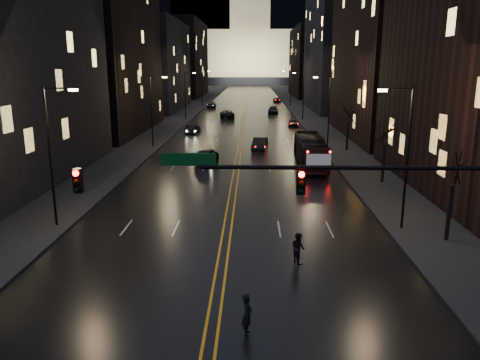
# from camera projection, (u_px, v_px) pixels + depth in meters

# --- Properties ---
(ground) EXTENTS (900.00, 900.00, 0.00)m
(ground) POSITION_uv_depth(u_px,v_px,m) (215.00, 308.00, 20.10)
(ground) COLOR black
(ground) RESTS_ON ground
(road) EXTENTS (20.00, 320.00, 0.02)m
(road) POSITION_uv_depth(u_px,v_px,m) (247.00, 98.00, 146.28)
(road) COLOR black
(road) RESTS_ON ground
(sidewalk_left) EXTENTS (8.00, 320.00, 0.16)m
(sidewalk_left) POSITION_uv_depth(u_px,v_px,m) (203.00, 98.00, 146.62)
(sidewalk_left) COLOR black
(sidewalk_left) RESTS_ON ground
(sidewalk_right) EXTENTS (8.00, 320.00, 0.16)m
(sidewalk_right) POSITION_uv_depth(u_px,v_px,m) (292.00, 98.00, 145.91)
(sidewalk_right) COLOR black
(sidewalk_right) RESTS_ON ground
(center_line) EXTENTS (0.62, 320.00, 0.01)m
(center_line) POSITION_uv_depth(u_px,v_px,m) (247.00, 98.00, 146.28)
(center_line) COLOR orange
(center_line) RESTS_ON road
(building_left_mid) EXTENTS (12.00, 30.00, 28.00)m
(building_left_mid) POSITION_uv_depth(u_px,v_px,m) (102.00, 38.00, 69.70)
(building_left_mid) COLOR black
(building_left_mid) RESTS_ON ground
(building_left_far) EXTENTS (12.00, 34.00, 20.00)m
(building_left_far) POSITION_uv_depth(u_px,v_px,m) (155.00, 66.00, 107.54)
(building_left_far) COLOR black
(building_left_far) RESTS_ON ground
(building_left_dist) EXTENTS (12.00, 40.00, 24.00)m
(building_left_dist) POSITION_uv_depth(u_px,v_px,m) (184.00, 59.00, 153.65)
(building_left_dist) COLOR black
(building_left_dist) RESTS_ON ground
(building_right_mid) EXTENTS (12.00, 34.00, 26.00)m
(building_right_mid) POSITION_uv_depth(u_px,v_px,m) (339.00, 52.00, 105.76)
(building_right_mid) COLOR black
(building_right_mid) RESTS_ON ground
(building_right_dist) EXTENTS (12.00, 40.00, 22.00)m
(building_right_dist) POSITION_uv_depth(u_px,v_px,m) (312.00, 62.00, 152.83)
(building_right_dist) COLOR black
(building_right_dist) RESTS_ON ground
(capitol) EXTENTS (90.00, 50.00, 58.50)m
(capitol) POSITION_uv_depth(u_px,v_px,m) (250.00, 52.00, 258.65)
(capitol) COLOR black
(capitol) RESTS_ON ground
(traffic_signal) EXTENTS (17.29, 0.45, 7.00)m
(traffic_signal) POSITION_uv_depth(u_px,v_px,m) (361.00, 195.00, 18.73)
(traffic_signal) COLOR black
(traffic_signal) RESTS_ON ground
(streetlamp_right_near) EXTENTS (2.13, 0.25, 9.00)m
(streetlamp_right_near) POSITION_uv_depth(u_px,v_px,m) (405.00, 151.00, 28.32)
(streetlamp_right_near) COLOR black
(streetlamp_right_near) RESTS_ON ground
(streetlamp_left_near) EXTENTS (2.13, 0.25, 9.00)m
(streetlamp_left_near) POSITION_uv_depth(u_px,v_px,m) (52.00, 149.00, 28.87)
(streetlamp_left_near) COLOR black
(streetlamp_left_near) RESTS_ON ground
(streetlamp_right_mid) EXTENTS (2.13, 0.25, 9.00)m
(streetlamp_right_mid) POSITION_uv_depth(u_px,v_px,m) (328.00, 107.00, 57.44)
(streetlamp_right_mid) COLOR black
(streetlamp_right_mid) RESTS_ON ground
(streetlamp_left_mid) EXTENTS (2.13, 0.25, 9.00)m
(streetlamp_left_mid) POSITION_uv_depth(u_px,v_px,m) (153.00, 107.00, 57.99)
(streetlamp_left_mid) COLOR black
(streetlamp_left_mid) RESTS_ON ground
(streetlamp_right_far) EXTENTS (2.13, 0.25, 9.00)m
(streetlamp_right_far) POSITION_uv_depth(u_px,v_px,m) (302.00, 93.00, 86.56)
(streetlamp_right_far) COLOR black
(streetlamp_right_far) RESTS_ON ground
(streetlamp_left_far) EXTENTS (2.13, 0.25, 9.00)m
(streetlamp_left_far) POSITION_uv_depth(u_px,v_px,m) (186.00, 93.00, 87.11)
(streetlamp_left_far) COLOR black
(streetlamp_left_far) RESTS_ON ground
(streetlamp_right_dist) EXTENTS (2.13, 0.25, 9.00)m
(streetlamp_right_dist) POSITION_uv_depth(u_px,v_px,m) (290.00, 86.00, 115.68)
(streetlamp_right_dist) COLOR black
(streetlamp_right_dist) RESTS_ON ground
(streetlamp_left_dist) EXTENTS (2.13, 0.25, 9.00)m
(streetlamp_left_dist) POSITION_uv_depth(u_px,v_px,m) (203.00, 86.00, 116.22)
(streetlamp_left_dist) COLOR black
(streetlamp_left_dist) RESTS_ON ground
(tree_right_near) EXTENTS (2.40, 2.40, 6.65)m
(tree_right_near) POSITION_uv_depth(u_px,v_px,m) (454.00, 167.00, 26.46)
(tree_right_near) COLOR black
(tree_right_near) RESTS_ON ground
(tree_right_mid) EXTENTS (2.40, 2.40, 6.65)m
(tree_right_mid) POSITION_uv_depth(u_px,v_px,m) (386.00, 132.00, 40.05)
(tree_right_mid) COLOR black
(tree_right_mid) RESTS_ON ground
(tree_right_far) EXTENTS (2.40, 2.40, 6.65)m
(tree_right_far) POSITION_uv_depth(u_px,v_px,m) (348.00, 114.00, 55.58)
(tree_right_far) COLOR black
(tree_right_far) RESTS_ON ground
(bus) EXTENTS (2.94, 11.32, 3.13)m
(bus) POSITION_uv_depth(u_px,v_px,m) (310.00, 151.00, 47.84)
(bus) COLOR black
(bus) RESTS_ON ground
(oncoming_car_a) EXTENTS (2.54, 5.00, 1.63)m
(oncoming_car_a) POSITION_uv_depth(u_px,v_px,m) (207.00, 155.00, 49.72)
(oncoming_car_a) COLOR black
(oncoming_car_a) RESTS_ON ground
(oncoming_car_b) EXTENTS (2.03, 4.42, 1.40)m
(oncoming_car_b) POSITION_uv_depth(u_px,v_px,m) (193.00, 129.00, 70.67)
(oncoming_car_b) COLOR black
(oncoming_car_b) RESTS_ON ground
(oncoming_car_c) EXTENTS (3.24, 6.02, 1.61)m
(oncoming_car_c) POSITION_uv_depth(u_px,v_px,m) (227.00, 114.00, 91.89)
(oncoming_car_c) COLOR black
(oncoming_car_c) RESTS_ON ground
(oncoming_car_d) EXTENTS (2.39, 5.52, 1.58)m
(oncoming_car_d) POSITION_uv_depth(u_px,v_px,m) (211.00, 104.00, 114.66)
(oncoming_car_d) COLOR black
(oncoming_car_d) RESTS_ON ground
(receding_car_a) EXTENTS (2.19, 4.78, 1.52)m
(receding_car_a) POSITION_uv_depth(u_px,v_px,m) (260.00, 144.00, 57.23)
(receding_car_a) COLOR black
(receding_car_a) RESTS_ON ground
(receding_car_b) EXTENTS (1.92, 4.05, 1.34)m
(receding_car_b) POSITION_uv_depth(u_px,v_px,m) (293.00, 123.00, 79.04)
(receding_car_b) COLOR black
(receding_car_b) RESTS_ON ground
(receding_car_c) EXTENTS (2.42, 5.43, 1.55)m
(receding_car_c) POSITION_uv_depth(u_px,v_px,m) (273.00, 110.00, 99.07)
(receding_car_c) COLOR black
(receding_car_c) RESTS_ON ground
(receding_car_d) EXTENTS (2.22, 4.62, 1.27)m
(receding_car_d) POSITION_uv_depth(u_px,v_px,m) (277.00, 100.00, 130.73)
(receding_car_d) COLOR black
(receding_car_d) RESTS_ON ground
(pedestrian_a) EXTENTS (0.45, 0.64, 1.69)m
(pedestrian_a) POSITION_uv_depth(u_px,v_px,m) (247.00, 314.00, 17.93)
(pedestrian_a) COLOR black
(pedestrian_a) RESTS_ON ground
(pedestrian_b) EXTENTS (0.77, 0.93, 1.68)m
(pedestrian_b) POSITION_uv_depth(u_px,v_px,m) (298.00, 248.00, 24.48)
(pedestrian_b) COLOR black
(pedestrian_b) RESTS_ON ground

